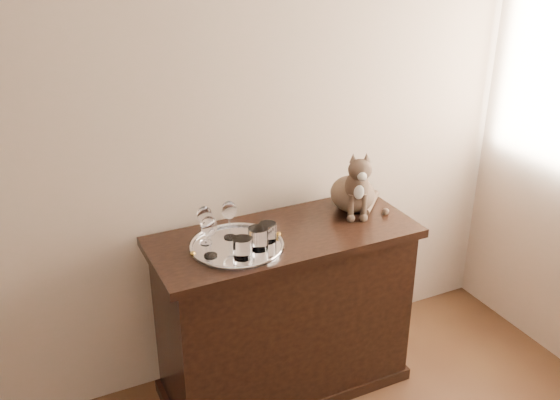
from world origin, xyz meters
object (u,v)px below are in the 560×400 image
at_px(wine_glass_a, 205,225).
at_px(cat, 353,178).
at_px(tumbler_c, 268,232).
at_px(tray, 237,247).
at_px(tumbler_b, 242,248).
at_px(sideboard, 284,313).
at_px(tumbler_a, 258,239).
at_px(wine_glass_c, 210,237).
at_px(wine_glass_b, 229,220).

relative_size(wine_glass_a, cat, 0.53).
xyz_separation_m(tumbler_c, cat, (0.50, 0.13, 0.11)).
bearing_deg(wine_glass_a, tray, -37.70).
distance_m(wine_glass_a, cat, 0.75).
bearing_deg(tumbler_b, wine_glass_a, 116.54).
relative_size(sideboard, tray, 3.00).
xyz_separation_m(tumbler_a, cat, (0.57, 0.17, 0.11)).
bearing_deg(sideboard, tumbler_c, -155.90).
xyz_separation_m(tray, tumbler_a, (0.07, -0.06, 0.05)).
bearing_deg(wine_glass_c, cat, 10.62).
height_order(tumbler_b, tumbler_c, tumbler_b).
height_order(tray, tumbler_a, tumbler_a).
height_order(sideboard, wine_glass_a, wine_glass_a).
relative_size(wine_glass_c, cat, 0.55).
xyz_separation_m(wine_glass_c, tumbler_a, (0.20, -0.03, -0.04)).
distance_m(tumbler_a, tumbler_b, 0.10).
bearing_deg(wine_glass_b, tumbler_c, -36.85).
height_order(wine_glass_a, tumbler_c, wine_glass_a).
bearing_deg(tumbler_c, wine_glass_a, 157.77).
bearing_deg(tray, tumbler_c, -6.73).
bearing_deg(wine_glass_c, wine_glass_a, 79.61).
xyz_separation_m(wine_glass_b, cat, (0.64, 0.03, 0.07)).
height_order(tumbler_b, cat, cat).
bearing_deg(sideboard, tumbler_b, -152.81).
distance_m(wine_glass_a, wine_glass_c, 0.12).
relative_size(sideboard, tumbler_c, 14.31).
xyz_separation_m(wine_glass_c, tumbler_b, (0.11, -0.07, -0.05)).
bearing_deg(tumbler_c, cat, 14.40).
bearing_deg(tumbler_b, tumbler_c, 29.18).
height_order(wine_glass_c, tumbler_b, wine_glass_c).
bearing_deg(wine_glass_c, tray, 13.45).
xyz_separation_m(sideboard, tray, (-0.24, -0.03, 0.43)).
height_order(tray, tumbler_b, tumbler_b).
bearing_deg(wine_glass_c, wine_glass_b, 41.22).
distance_m(sideboard, wine_glass_b, 0.57).
bearing_deg(tumbler_a, tumbler_b, -154.90).
distance_m(wine_glass_c, tumbler_a, 0.21).
height_order(tumbler_a, cat, cat).
bearing_deg(tumbler_b, tray, 80.91).
xyz_separation_m(tumbler_a, tumbler_c, (0.06, 0.04, -0.01)).
height_order(sideboard, wine_glass_b, wine_glass_b).
relative_size(sideboard, wine_glass_b, 6.95).
relative_size(sideboard, tumbler_b, 13.55).
bearing_deg(wine_glass_c, sideboard, 9.39).
xyz_separation_m(sideboard, cat, (0.40, 0.08, 0.59)).
height_order(wine_glass_a, wine_glass_c, wine_glass_c).
height_order(tumbler_a, tumbler_b, tumbler_a).
height_order(tray, cat, cat).
height_order(sideboard, tumbler_b, tumbler_b).
xyz_separation_m(sideboard, wine_glass_b, (-0.24, 0.05, 0.52)).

